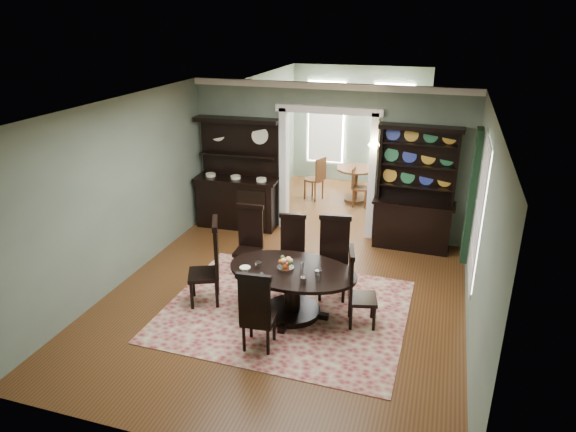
% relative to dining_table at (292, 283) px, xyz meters
% --- Properties ---
extents(room, '(5.51, 6.01, 3.01)m').
position_rel_dining_table_xyz_m(room, '(-0.26, 0.29, 1.05)').
color(room, brown).
rests_on(room, ground).
extents(parlor, '(3.51, 3.50, 3.01)m').
position_rel_dining_table_xyz_m(parlor, '(-0.26, 5.78, 0.99)').
color(parlor, brown).
rests_on(parlor, ground).
extents(doorway_trim, '(2.08, 0.25, 2.57)m').
position_rel_dining_table_xyz_m(doorway_trim, '(-0.26, 3.25, 1.09)').
color(doorway_trim, white).
rests_on(doorway_trim, floor).
extents(right_window, '(0.15, 1.47, 2.12)m').
position_rel_dining_table_xyz_m(right_window, '(2.44, 1.18, 1.08)').
color(right_window, white).
rests_on(right_window, wall_right).
extents(wall_sconce, '(0.27, 0.21, 0.21)m').
position_rel_dining_table_xyz_m(wall_sconce, '(0.69, 3.10, 1.37)').
color(wall_sconce, '#CC8336').
rests_on(wall_sconce, back_wall_right).
extents(rug, '(3.61, 3.02, 0.01)m').
position_rel_dining_table_xyz_m(rug, '(-0.12, 0.07, -0.52)').
color(rug, maroon).
rests_on(rug, floor).
extents(dining_table, '(1.97, 1.86, 0.75)m').
position_rel_dining_table_xyz_m(dining_table, '(0.00, 0.00, 0.00)').
color(dining_table, black).
rests_on(dining_table, rug).
extents(centerpiece, '(1.24, 0.80, 0.20)m').
position_rel_dining_table_xyz_m(centerpiece, '(-0.09, -0.04, 0.29)').
color(centerpiece, silver).
rests_on(centerpiece, dining_table).
extents(chair_far_left, '(0.48, 0.46, 1.23)m').
position_rel_dining_table_xyz_m(chair_far_left, '(-1.08, 1.07, 0.12)').
color(chair_far_left, black).
rests_on(chair_far_left, rug).
extents(chair_far_mid, '(0.49, 0.47, 1.16)m').
position_rel_dining_table_xyz_m(chair_far_mid, '(-0.32, 1.04, 0.08)').
color(chair_far_mid, black).
rests_on(chair_far_mid, rug).
extents(chair_far_right, '(0.55, 0.53, 1.31)m').
position_rel_dining_table_xyz_m(chair_far_right, '(0.44, 0.80, 0.16)').
color(chair_far_right, black).
rests_on(chair_far_right, rug).
extents(chair_end_left, '(0.64, 0.65, 1.36)m').
position_rel_dining_table_xyz_m(chair_end_left, '(-1.28, -0.03, 0.19)').
color(chair_end_left, black).
rests_on(chair_end_left, rug).
extents(chair_end_right, '(0.50, 0.52, 1.18)m').
position_rel_dining_table_xyz_m(chair_end_right, '(0.94, 0.02, 0.10)').
color(chair_end_right, black).
rests_on(chair_end_right, rug).
extents(chair_near, '(0.47, 0.45, 1.19)m').
position_rel_dining_table_xyz_m(chair_near, '(-0.18, -0.99, 0.10)').
color(chair_near, black).
rests_on(chair_near, rug).
extents(sideboard, '(1.76, 0.71, 2.27)m').
position_rel_dining_table_xyz_m(sideboard, '(-2.09, 2.98, 0.27)').
color(sideboard, black).
rests_on(sideboard, floor).
extents(welsh_dresser, '(1.52, 0.59, 2.34)m').
position_rel_dining_table_xyz_m(welsh_dresser, '(1.49, 2.99, 0.32)').
color(welsh_dresser, black).
rests_on(welsh_dresser, floor).
extents(parlor_table, '(0.89, 0.89, 0.82)m').
position_rel_dining_table_xyz_m(parlor_table, '(-0.01, 5.19, 0.01)').
color(parlor_table, '#552F18').
rests_on(parlor_table, parlor_floor).
extents(parlor_chair_left, '(0.50, 0.49, 1.05)m').
position_rel_dining_table_xyz_m(parlor_chair_left, '(-0.92, 5.02, 0.04)').
color(parlor_chair_left, '#552F18').
rests_on(parlor_chair_left, parlor_floor).
extents(parlor_chair_right, '(0.39, 0.39, 0.93)m').
position_rel_dining_table_xyz_m(parlor_chair_right, '(0.10, 4.89, -0.03)').
color(parlor_chair_right, '#552F18').
rests_on(parlor_chair_right, parlor_floor).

